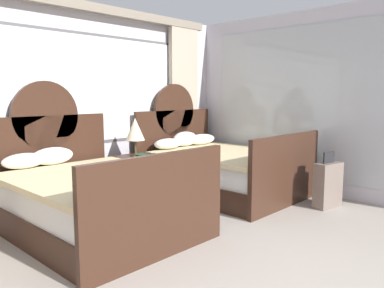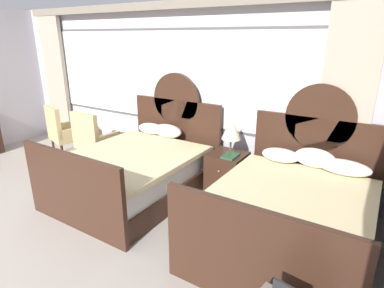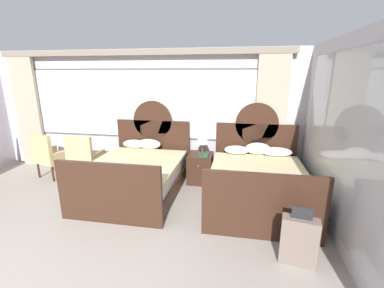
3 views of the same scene
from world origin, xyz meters
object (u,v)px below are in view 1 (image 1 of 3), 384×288
Objects in this scene: bed_near_mirror at (220,169)px; suitcase_on_floor at (328,185)px; bed_near_window at (92,198)px; table_lamp_on_nightstand at (135,130)px; book_on_nightstand at (143,155)px; nightstand_between_beds at (134,178)px.

bed_near_mirror reaches higher than suitcase_on_floor.
bed_near_window is 3.98× the size of table_lamp_on_nightstand.
book_on_nightstand is at bearing 124.14° from suitcase_on_floor.
bed_near_mirror is 2.91× the size of suitcase_on_floor.
suitcase_on_floor is at bearing -55.86° from book_on_nightstand.
bed_near_mirror reaches higher than table_lamp_on_nightstand.
bed_near_mirror is 8.25× the size of book_on_nightstand.
book_on_nightstand is at bearing 150.52° from bed_near_mirror.
bed_near_mirror is (2.21, 0.01, 0.01)m from bed_near_window.
book_on_nightstand is (-1.01, 0.57, 0.26)m from bed_near_mirror.
nightstand_between_beds is at bearing -176.87° from table_lamp_on_nightstand.
nightstand_between_beds is at bearing 132.11° from book_on_nightstand.
bed_near_window is 8.25× the size of book_on_nightstand.
nightstand_between_beds is 1.13× the size of table_lamp_on_nightstand.
bed_near_mirror is at bearing -32.37° from table_lamp_on_nightstand.
book_on_nightstand reaches higher than nightstand_between_beds.
bed_near_window is 2.99m from suitcase_on_floor.
table_lamp_on_nightstand is at bearing 3.13° from nightstand_between_beds.
nightstand_between_beds is 2.63m from suitcase_on_floor.
nightstand_between_beds is 0.83× the size of suitcase_on_floor.
table_lamp_on_nightstand is at bearing 30.87° from bed_near_window.
table_lamp_on_nightstand reaches higher than book_on_nightstand.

